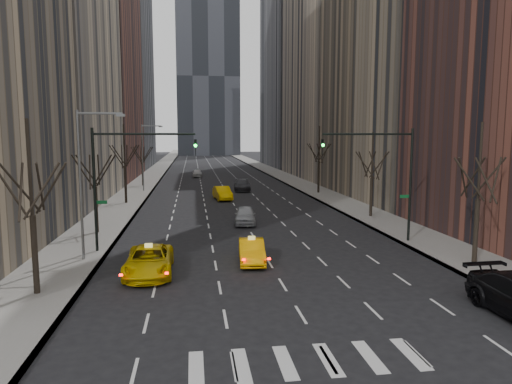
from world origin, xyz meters
name	(u,v)px	position (x,y,z in m)	size (l,w,h in m)	color
ground	(301,315)	(0.00, 0.00, 0.00)	(400.00, 400.00, 0.00)	black
sidewalk_left	(152,176)	(-12.25, 70.00, 0.07)	(4.50, 320.00, 0.15)	slate
sidewalk_right	(278,174)	(12.25, 70.00, 0.07)	(4.50, 320.00, 0.15)	slate
bld_left_far	(92,52)	(-21.50, 66.00, 22.00)	(14.00, 28.00, 44.00)	brown
bld_left_deep	(118,40)	(-21.50, 96.00, 30.00)	(14.00, 30.00, 60.00)	slate
bld_right_far	(336,39)	(21.50, 64.00, 25.00)	(14.00, 28.00, 50.00)	#BEAC91
bld_right_deep	(297,48)	(21.50, 95.00, 29.00)	(14.00, 30.00, 58.00)	slate
tower_far	(207,2)	(2.00, 170.00, 60.00)	(24.00, 24.00, 120.00)	black
tree_lw_a	(33,216)	(-12.00, 4.00, 3.88)	(3.36, 3.50, 8.28)	black
tree_lw_b	(95,187)	(-12.00, 18.00, 3.72)	(3.36, 3.50, 7.82)	black
tree_lw_c	(125,168)	(-12.00, 34.00, 4.04)	(3.36, 3.50, 8.74)	black
tree_lw_d	(142,163)	(-12.00, 52.00, 3.56)	(3.36, 3.50, 7.36)	black
tree_rw_a	(478,200)	(12.00, 6.00, 3.88)	(3.36, 3.50, 8.28)	black
tree_rw_b	(372,178)	(12.00, 22.00, 3.72)	(3.36, 3.50, 7.82)	black
tree_rw_c	(319,163)	(12.00, 40.00, 4.04)	(3.36, 3.50, 8.74)	black
traffic_mast_left	(121,169)	(-9.11, 12.00, 5.49)	(6.69, 0.39, 8.00)	black
traffic_mast_right	(388,167)	(9.11, 12.00, 5.49)	(6.69, 0.39, 8.00)	black
streetlight_near	(86,170)	(-10.84, 10.00, 5.62)	(2.83, 0.22, 9.00)	slate
streetlight_far	(145,151)	(-10.84, 45.00, 5.62)	(2.83, 0.22, 9.00)	slate
taxi_suv	(149,261)	(-6.98, 6.77, 0.76)	(2.54, 5.50, 1.53)	#D9B604
taxi_sedan	(252,251)	(-1.05, 8.38, 0.70)	(1.48, 4.25, 1.40)	#FFAC05
silver_sedan_ahead	(245,215)	(-0.04, 20.58, 0.76)	(1.79, 4.45, 1.51)	#A4A7AC
far_taxi	(222,193)	(-1.02, 35.92, 0.80)	(1.69, 4.86, 1.60)	#FBC105
far_suv_grey	(242,185)	(2.29, 44.47, 0.78)	(2.18, 5.36, 1.56)	#2D2E32
far_car_white	(197,173)	(-3.69, 66.80, 0.72)	(1.69, 4.21, 1.43)	silver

